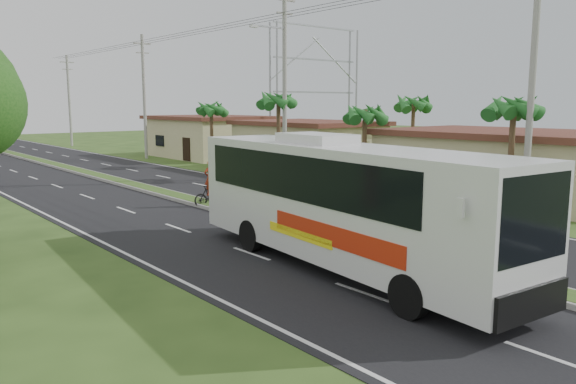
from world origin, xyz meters
TOP-DOWN VIEW (x-y plane):
  - ground at (0.00, 0.00)m, footprint 180.00×180.00m
  - road_asphalt at (0.00, 20.00)m, footprint 14.00×160.00m
  - median_strip at (0.00, 20.00)m, footprint 1.20×160.00m
  - lane_edge_left at (-6.70, 20.00)m, footprint 0.12×160.00m
  - lane_edge_right at (6.70, 20.00)m, footprint 0.12×160.00m
  - shop_near at (14.00, 6.00)m, footprint 8.60×12.60m
  - shop_mid at (14.00, 22.00)m, footprint 7.60×10.60m
  - shop_far at (14.00, 36.00)m, footprint 8.60×11.60m
  - palm_verge_a at (9.00, 3.00)m, footprint 2.40×2.40m
  - palm_verge_b at (9.40, 12.00)m, footprint 2.40×2.40m
  - palm_verge_c at (8.80, 19.00)m, footprint 2.40×2.40m
  - palm_verge_d at (9.30, 28.00)m, footprint 2.40×2.40m
  - palm_behind_shop at (17.50, 15.00)m, footprint 2.40×2.40m
  - utility_pole_a at (8.50, 2.00)m, footprint 1.60×0.28m
  - utility_pole_b at (8.47, 18.00)m, footprint 3.20×0.28m
  - utility_pole_c at (8.50, 38.00)m, footprint 1.60×0.28m
  - utility_pole_d at (8.50, 58.00)m, footprint 1.60×0.28m
  - billboard_lattice at (22.00, 30.00)m, footprint 10.18×1.18m
  - coach_bus_main at (-2.43, 1.98)m, footprint 3.77×12.58m
  - motorcyclist at (0.11, 13.37)m, footprint 1.74×0.72m

SIDE VIEW (x-z plane):
  - ground at x=0.00m, z-range 0.00..0.00m
  - lane_edge_left at x=-6.70m, z-range 0.00..0.00m
  - lane_edge_right at x=6.70m, z-range 0.00..0.00m
  - road_asphalt at x=0.00m, z-range 0.00..0.02m
  - median_strip at x=0.00m, z-range 0.01..0.20m
  - motorcyclist at x=0.11m, z-range -0.31..1.93m
  - shop_near at x=14.00m, z-range 0.02..3.54m
  - shop_mid at x=14.00m, z-range 0.02..3.69m
  - shop_far at x=14.00m, z-range 0.02..3.84m
  - coach_bus_main at x=-2.43m, z-range 0.20..4.20m
  - palm_verge_b at x=9.40m, z-range 1.83..6.88m
  - palm_verge_d at x=9.30m, z-range 1.92..7.17m
  - palm_verge_a at x=9.00m, z-range 2.02..7.47m
  - palm_behind_shop at x=17.50m, z-range 2.11..7.76m
  - palm_verge_c at x=8.80m, z-range 2.20..8.05m
  - utility_pole_d at x=8.50m, z-range 0.17..10.67m
  - utility_pole_a at x=8.50m, z-range 0.17..11.17m
  - utility_pole_c at x=8.50m, z-range 0.17..11.17m
  - utility_pole_b at x=8.47m, z-range 0.26..12.26m
  - billboard_lattice at x=22.00m, z-range 0.79..12.86m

